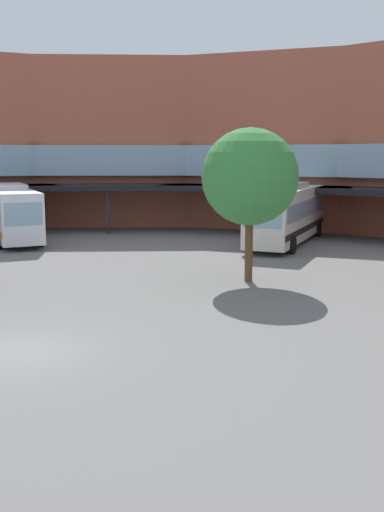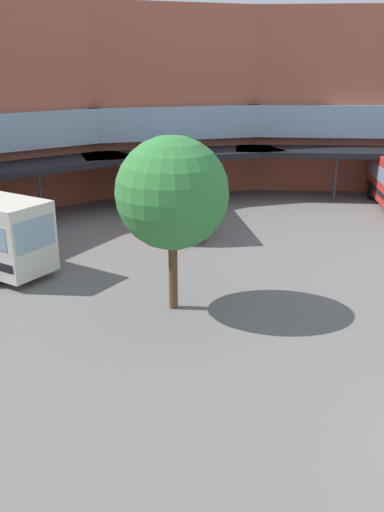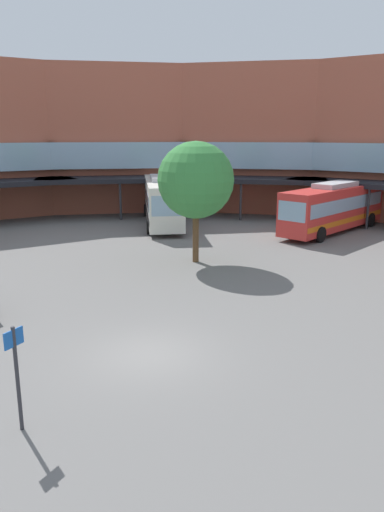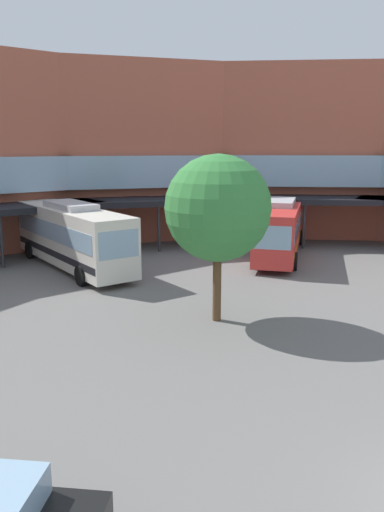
{
  "view_description": "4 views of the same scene",
  "coord_description": "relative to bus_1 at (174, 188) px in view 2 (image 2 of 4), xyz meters",
  "views": [
    {
      "loc": [
        12.68,
        -11.74,
        5.68
      ],
      "look_at": [
        -0.54,
        10.88,
        1.26
      ],
      "focal_mm": 41.35,
      "sensor_mm": 36.0,
      "label": 1
    },
    {
      "loc": [
        -13.38,
        -0.9,
        9.39
      ],
      "look_at": [
        2.54,
        12.48,
        1.98
      ],
      "focal_mm": 37.69,
      "sensor_mm": 36.0,
      "label": 2
    },
    {
      "loc": [
        1.81,
        -15.65,
        7.42
      ],
      "look_at": [
        1.33,
        9.32,
        1.16
      ],
      "focal_mm": 34.65,
      "sensor_mm": 36.0,
      "label": 3
    },
    {
      "loc": [
        -8.99,
        -5.01,
        7.26
      ],
      "look_at": [
        0.36,
        12.7,
        2.89
      ],
      "focal_mm": 35.43,
      "sensor_mm": 36.0,
      "label": 4
    }
  ],
  "objects": [
    {
      "name": "plaza_tree",
      "position": [
        -10.42,
        -9.28,
        2.86
      ],
      "size": [
        4.37,
        4.37,
        6.98
      ],
      "color": "brown",
      "rests_on": "ground"
    },
    {
      "name": "bus_1",
      "position": [
        0.0,
        0.0,
        0.0
      ],
      "size": [
        9.83,
        10.56,
        3.78
      ],
      "rotation": [
        0.0,
        0.0,
        3.98
      ],
      "color": "red",
      "rests_on": "ground"
    }
  ]
}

